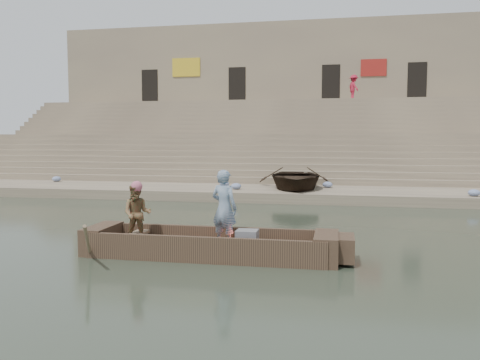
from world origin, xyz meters
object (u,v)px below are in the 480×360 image
(main_rowboat, at_px, (209,251))
(television, at_px, (247,239))
(standing_man, at_px, (224,208))
(beached_rowboat, at_px, (295,178))
(rowing_man, at_px, (137,214))
(pedestrian, at_px, (354,87))

(main_rowboat, bearing_deg, television, -0.00)
(main_rowboat, xyz_separation_m, television, (0.84, -0.00, 0.31))
(main_rowboat, xyz_separation_m, standing_man, (0.32, 0.11, 0.96))
(main_rowboat, distance_m, beached_rowboat, 11.19)
(main_rowboat, xyz_separation_m, rowing_man, (-1.69, 0.03, 0.79))
(television, bearing_deg, standing_man, 167.69)
(beached_rowboat, bearing_deg, television, -96.38)
(standing_man, xyz_separation_m, beached_rowboat, (0.60, 11.01, -0.20))
(television, bearing_deg, beached_rowboat, 89.61)
(rowing_man, bearing_deg, pedestrian, 65.57)
(beached_rowboat, xyz_separation_m, pedestrian, (2.79, 13.84, 5.18))
(television, relative_size, beached_rowboat, 0.10)
(beached_rowboat, bearing_deg, standing_man, -99.12)
(standing_man, distance_m, rowing_man, 2.02)
(television, height_order, pedestrian, pedestrian)
(main_rowboat, bearing_deg, pedestrian, 81.56)
(main_rowboat, xyz_separation_m, pedestrian, (3.71, 24.97, 5.94))
(beached_rowboat, relative_size, pedestrian, 2.67)
(standing_man, bearing_deg, main_rowboat, 40.26)
(standing_man, height_order, rowing_man, standing_man)
(television, xyz_separation_m, pedestrian, (2.86, 24.97, 5.63))
(pedestrian, bearing_deg, main_rowboat, 147.62)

